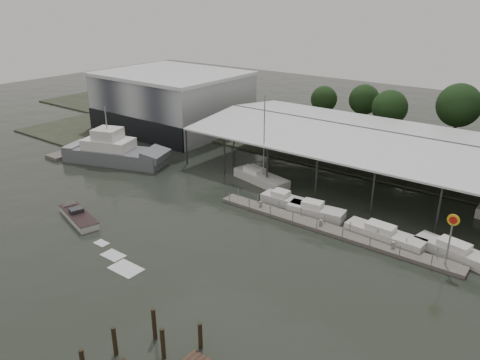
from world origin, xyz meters
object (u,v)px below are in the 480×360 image
Objects in this scene: grey_trawler at (116,152)px; speedboat_underway at (77,215)px; shell_fuel_sign at (451,231)px; white_sailboat at (260,178)px.

grey_trawler reaches higher than speedboat_underway.
speedboat_underway is at bearing -71.32° from grey_trawler.
shell_fuel_sign is 0.30× the size of speedboat_underway.
white_sailboat reaches higher than grey_trawler.
shell_fuel_sign is 27.14m from white_sailboat.
shell_fuel_sign is 48.09m from grey_trawler.
speedboat_underway is at bearing -102.97° from white_sailboat.
white_sailboat reaches higher than speedboat_underway.
shell_fuel_sign is at bearing -19.67° from grey_trawler.
grey_trawler is at bearing -150.55° from white_sailboat.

